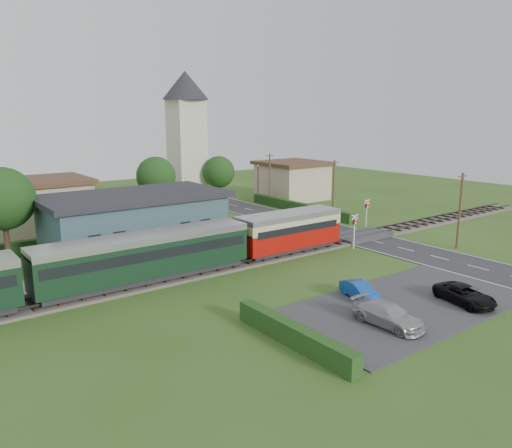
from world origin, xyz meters
TOP-DOWN VIEW (x-y plane):
  - ground at (0.00, 0.00)m, footprint 120.00×120.00m
  - railway_track at (0.00, 2.00)m, footprint 76.00×3.20m
  - road at (10.00, 0.00)m, footprint 6.00×70.00m
  - car_park at (-1.50, -12.00)m, footprint 17.00×9.00m
  - crossing_deck at (10.00, 2.00)m, footprint 6.20×3.40m
  - platform at (-10.00, 5.20)m, footprint 30.00×3.00m
  - equipment_hut at (-18.00, 5.20)m, footprint 2.30×2.30m
  - station_building at (-10.00, 10.99)m, footprint 16.00×9.00m
  - train at (-16.22, 2.00)m, footprint 43.20×2.90m
  - church_tower at (5.00, 28.00)m, footprint 6.00×6.00m
  - house_west at (-15.00, 25.00)m, footprint 10.80×8.80m
  - house_east at (20.00, 24.00)m, footprint 8.80×8.80m
  - hedge_carpark at (-11.00, -12.00)m, footprint 0.80×9.00m
  - hedge_roadside at (14.20, 16.00)m, footprint 0.80×18.00m
  - hedge_station at (-10.00, 15.50)m, footprint 22.00×0.80m
  - tree_a at (-20.00, 14.00)m, footprint 5.20×5.20m
  - tree_b at (-2.00, 23.00)m, footprint 4.60×4.60m
  - tree_c at (8.00, 25.00)m, footprint 4.20×4.20m
  - utility_pole_b at (14.20, -6.00)m, footprint 1.40×0.22m
  - utility_pole_c at (14.20, 10.00)m, footprint 1.40×0.22m
  - utility_pole_d at (14.20, 22.00)m, footprint 1.40×0.22m
  - crossing_signal_near at (6.40, -0.41)m, footprint 0.84×0.28m
  - crossing_signal_far at (13.60, 4.39)m, footprint 0.84×0.28m
  - streetlamp_east at (16.00, 27.00)m, footprint 0.30×0.30m
  - car_on_road at (10.61, 13.48)m, footprint 3.39×2.13m
  - car_park_blue at (-2.98, -9.51)m, footprint 1.89×3.56m
  - car_park_silver at (-4.99, -13.43)m, footprint 1.99×4.59m
  - car_park_dark at (1.82, -14.20)m, footprint 2.88×4.59m
  - pedestrian_near at (-3.64, 5.10)m, footprint 0.79×0.65m
  - pedestrian_far at (-14.71, 4.97)m, footprint 0.87×0.98m

SIDE VIEW (x-z plane):
  - ground at x=0.00m, z-range 0.00..0.00m
  - road at x=10.00m, z-range 0.00..0.05m
  - car_park at x=-1.50m, z-range 0.00..0.08m
  - railway_track at x=0.00m, z-range -0.13..0.36m
  - crossing_deck at x=10.00m, z-range 0.00..0.45m
  - platform at x=-10.00m, z-range 0.00..0.45m
  - car_on_road at x=10.61m, z-range 0.05..1.12m
  - hedge_carpark at x=-11.00m, z-range 0.00..1.20m
  - hedge_roadside at x=14.20m, z-range 0.00..1.20m
  - car_park_blue at x=-2.98m, z-range 0.08..1.19m
  - hedge_station at x=-10.00m, z-range 0.00..1.30m
  - car_park_dark at x=1.82m, z-range 0.08..1.26m
  - car_park_silver at x=-4.99m, z-range 0.08..1.39m
  - pedestrian_far at x=-14.71m, z-range 0.45..2.13m
  - pedestrian_near at x=-3.64m, z-range 0.45..2.30m
  - equipment_hut at x=-18.00m, z-range 0.47..3.02m
  - crossing_signal_near at x=6.40m, z-range 0.50..3.78m
  - crossing_signal_far at x=13.60m, z-range 0.50..3.78m
  - train at x=-16.22m, z-range 0.48..3.88m
  - station_building at x=-10.00m, z-range 0.04..5.34m
  - house_west at x=-15.00m, z-range 0.04..5.54m
  - house_east at x=20.00m, z-range 0.05..5.55m
  - streetlamp_east at x=16.00m, z-range 0.46..5.62m
  - utility_pole_b at x=14.20m, z-range 0.13..7.13m
  - utility_pole_c at x=14.20m, z-range 0.13..7.13m
  - utility_pole_d at x=14.20m, z-range 0.13..7.13m
  - tree_c at x=8.00m, z-range 1.26..8.04m
  - tree_b at x=-2.00m, z-range 1.35..8.69m
  - tree_a at x=-20.00m, z-range 1.38..9.38m
  - church_tower at x=5.00m, z-range 1.43..19.03m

